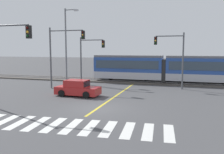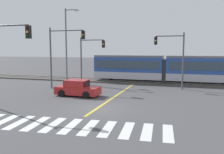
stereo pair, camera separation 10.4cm
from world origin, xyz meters
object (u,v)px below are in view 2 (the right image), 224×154
object	(u,v)px
traffic_light_mid_left	(61,48)
traffic_light_near_left	(2,50)
sedan_crossing	(78,89)
traffic_light_far_left	(89,53)
light_rail_tram	(165,68)
traffic_light_far_right	(173,52)
street_lamp_west	(67,42)

from	to	relation	value
traffic_light_mid_left	traffic_light_near_left	bearing A→B (deg)	-88.26
sedan_crossing	traffic_light_mid_left	bearing A→B (deg)	137.23
traffic_light_near_left	traffic_light_far_left	bearing A→B (deg)	84.49
light_rail_tram	traffic_light_mid_left	distance (m)	13.27
traffic_light_far_right	traffic_light_far_left	distance (m)	10.26
traffic_light_near_left	street_lamp_west	bearing A→B (deg)	98.31
light_rail_tram	traffic_light_mid_left	xyz separation A→B (m)	(-10.59, -7.60, 2.47)
traffic_light_far_right	traffic_light_mid_left	xyz separation A→B (m)	(-11.81, -3.64, 0.42)
sedan_crossing	traffic_light_mid_left	size ratio (longest dim) A/B	0.62
traffic_light_far_right	street_lamp_west	world-z (taller)	street_lamp_west
traffic_light_far_left	light_rail_tram	bearing A→B (deg)	21.13
light_rail_tram	traffic_light_near_left	distance (m)	19.80
light_rail_tram	traffic_light_near_left	xyz separation A→B (m)	(-10.31, -16.75, 2.28)
traffic_light_far_left	sedan_crossing	bearing A→B (deg)	-75.78
light_rail_tram	street_lamp_west	world-z (taller)	street_lamp_west
street_lamp_west	traffic_light_far_right	bearing A→B (deg)	-4.43
traffic_light_mid_left	street_lamp_west	xyz separation A→B (m)	(-1.74, 4.69, 0.85)
traffic_light_near_left	street_lamp_west	distance (m)	14.02
sedan_crossing	traffic_light_far_right	xyz separation A→B (m)	(8.41, 6.78, 3.40)
traffic_light_far_right	traffic_light_mid_left	distance (m)	12.37
traffic_light_far_left	street_lamp_west	size ratio (longest dim) A/B	0.61
traffic_light_near_left	traffic_light_mid_left	world-z (taller)	traffic_light_mid_left
sedan_crossing	traffic_light_far_right	distance (m)	11.33
light_rail_tram	traffic_light_mid_left	size ratio (longest dim) A/B	2.72
traffic_light_far_right	traffic_light_mid_left	size ratio (longest dim) A/B	0.91
traffic_light_far_right	street_lamp_west	distance (m)	13.65
traffic_light_mid_left	traffic_light_far_left	size ratio (longest dim) A/B	1.15
sedan_crossing	traffic_light_far_right	size ratio (longest dim) A/B	0.68
traffic_light_far_right	traffic_light_far_left	world-z (taller)	traffic_light_far_right
light_rail_tram	traffic_light_mid_left	bearing A→B (deg)	-144.31
sedan_crossing	traffic_light_far_left	size ratio (longest dim) A/B	0.72
traffic_light_far_right	traffic_light_far_left	xyz separation A→B (m)	(-10.25, 0.47, -0.19)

